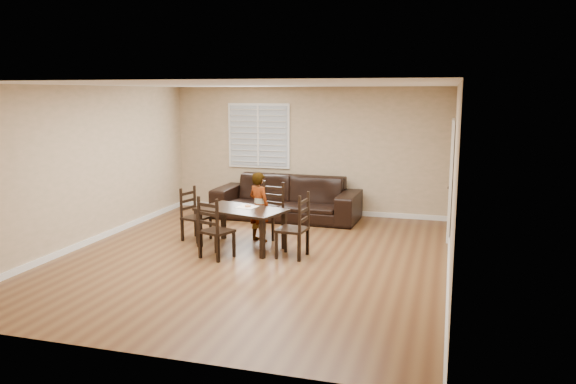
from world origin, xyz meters
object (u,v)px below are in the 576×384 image
(chair_far, at_px, (211,231))
(sofa, at_px, (286,198))
(dining_table, at_px, (241,214))
(donut, at_px, (248,206))
(child, at_px, (259,207))
(chair_near, at_px, (272,212))
(chair_right, at_px, (300,229))
(chair_left, at_px, (191,216))

(chair_far, relative_size, sofa, 0.33)
(dining_table, relative_size, chair_far, 1.61)
(donut, distance_m, sofa, 2.21)
(dining_table, xyz_separation_m, child, (0.14, 0.50, 0.03))
(chair_near, height_order, chair_right, chair_right)
(donut, xyz_separation_m, sofa, (0.03, 2.19, -0.26))
(chair_near, height_order, chair_left, chair_near)
(child, distance_m, sofa, 1.85)
(chair_near, relative_size, chair_left, 1.06)
(donut, bearing_deg, chair_left, 172.91)
(child, relative_size, donut, 11.62)
(chair_far, distance_m, donut, 0.97)
(donut, bearing_deg, chair_right, -22.62)
(chair_near, distance_m, chair_right, 1.44)
(chair_far, relative_size, chair_left, 1.06)
(chair_far, xyz_separation_m, donut, (0.28, 0.90, 0.25))
(dining_table, relative_size, sofa, 0.54)
(child, bearing_deg, dining_table, 101.34)
(chair_near, xyz_separation_m, donut, (-0.18, -0.75, 0.25))
(chair_far, xyz_separation_m, sofa, (0.31, 3.09, -0.02))
(chair_near, distance_m, chair_left, 1.44)
(child, height_order, sofa, child)
(child, bearing_deg, sofa, -61.74)
(dining_table, height_order, chair_left, chair_left)
(dining_table, distance_m, chair_left, 1.12)
(sofa, bearing_deg, chair_far, -93.98)
(chair_left, bearing_deg, chair_right, -90.54)
(chair_far, xyz_separation_m, chair_left, (-0.85, 1.04, -0.03))
(dining_table, height_order, chair_near, chair_near)
(chair_near, relative_size, child, 0.81)
(dining_table, bearing_deg, sofa, 103.21)
(dining_table, xyz_separation_m, chair_left, (-1.07, 0.29, -0.16))
(chair_left, relative_size, chair_right, 0.90)
(chair_near, bearing_deg, chair_right, -42.52)
(dining_table, bearing_deg, chair_right, 1.23)
(chair_near, height_order, child, child)
(dining_table, relative_size, child, 1.31)
(chair_far, height_order, sofa, chair_far)
(child, relative_size, sofa, 0.41)
(chair_far, relative_size, donut, 9.42)
(chair_far, height_order, chair_right, chair_right)
(chair_left, bearing_deg, dining_table, -91.10)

